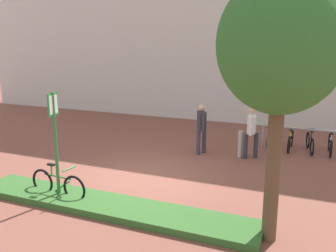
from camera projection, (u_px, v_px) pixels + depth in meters
The scene contains 10 objects.
ground_plane at pixel (143, 176), 10.57m from camera, with size 60.00×60.00×0.00m, color brown.
building_facade at pixel (225, 15), 17.26m from camera, with size 28.00×1.20×10.00m, color silver.
planter_strip at pixel (108, 206), 8.45m from camera, with size 7.00×1.10×0.16m, color #336028.
tree_sidewalk at pixel (281, 46), 6.36m from camera, with size 2.25×2.25×4.96m.
parking_sign_post at pixel (55, 131), 8.62m from camera, with size 0.08×0.36×2.63m.
bike_at_sign at pixel (58, 184), 9.02m from camera, with size 1.68×0.42×0.86m.
bike_rack_cluster at pixel (300, 141), 12.98m from camera, with size 2.66×1.62×0.83m.
bollard_steel at pixel (240, 144), 12.23m from camera, with size 0.16×0.16×0.90m, color #ADADB2.
person_suited_dark at pixel (202, 126), 12.51m from camera, with size 0.41×0.53×1.72m.
person_shirt_white at pixel (252, 129), 11.99m from camera, with size 0.44×0.61×1.72m.
Camera 1 is at (4.58, -8.91, 3.74)m, focal length 39.39 mm.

